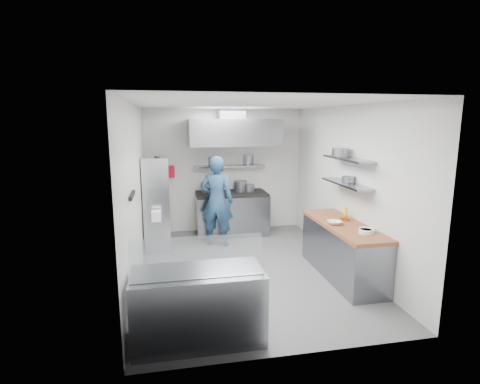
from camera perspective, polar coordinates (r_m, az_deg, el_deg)
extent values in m
plane|color=#505052|center=(6.66, 1.01, -11.58)|extent=(5.00, 5.00, 0.00)
plane|color=silver|center=(6.17, 1.10, 13.24)|extent=(5.00, 5.00, 0.00)
cube|color=white|center=(8.70, -2.40, 3.26)|extent=(3.60, 2.80, 0.02)
cube|color=white|center=(3.92, 8.75, -6.15)|extent=(3.60, 2.80, 0.02)
cube|color=white|center=(6.15, -15.57, -0.25)|extent=(2.80, 5.00, 0.02)
cube|color=white|center=(6.87, 15.90, 0.85)|extent=(2.80, 5.00, 0.02)
cube|color=gray|center=(8.51, -1.28, -3.42)|extent=(1.60, 0.80, 0.90)
cube|color=black|center=(8.40, -1.29, -0.25)|extent=(1.57, 0.78, 0.06)
cylinder|color=slate|center=(8.52, -5.11, 0.76)|extent=(0.25, 0.25, 0.20)
cylinder|color=slate|center=(8.50, 0.03, 0.91)|extent=(0.31, 0.31, 0.24)
cylinder|color=slate|center=(8.48, 1.33, 0.61)|extent=(0.27, 0.27, 0.16)
cube|color=gray|center=(8.54, -1.58, 3.94)|extent=(1.60, 0.30, 0.04)
cylinder|color=slate|center=(8.68, -4.07, 4.75)|extent=(0.25, 0.25, 0.18)
cylinder|color=slate|center=(8.86, 1.16, 5.03)|extent=(0.30, 0.30, 0.22)
cube|color=gray|center=(8.08, -1.12, 9.10)|extent=(1.90, 1.15, 0.55)
cube|color=slate|center=(8.30, -1.40, 11.77)|extent=(0.55, 0.55, 0.24)
cube|color=red|center=(8.54, -10.67, 3.08)|extent=(0.22, 0.10, 0.26)
imported|color=navy|center=(7.63, -3.55, -1.39)|extent=(0.79, 0.65, 1.86)
cube|color=silver|center=(7.70, -12.56, -1.56)|extent=(0.50, 0.90, 1.85)
cube|color=white|center=(7.13, -12.63, -3.58)|extent=(0.17, 0.21, 0.19)
cube|color=yellow|center=(7.48, -12.70, 1.00)|extent=(0.13, 0.17, 0.15)
cylinder|color=black|center=(7.20, -12.51, 4.66)|extent=(0.10, 0.10, 0.18)
cube|color=black|center=(5.24, -16.11, -0.47)|extent=(0.04, 0.55, 0.05)
cube|color=gray|center=(6.45, 15.30, -8.76)|extent=(0.62, 2.00, 0.84)
cube|color=#9A5233|center=(6.32, 15.50, -4.90)|extent=(0.65, 2.04, 0.06)
cylinder|color=white|center=(5.91, 18.72, -5.57)|extent=(0.23, 0.23, 0.06)
cylinder|color=white|center=(5.84, 18.58, -5.75)|extent=(0.20, 0.20, 0.06)
cylinder|color=#C06E36|center=(6.52, 15.66, -3.88)|extent=(0.16, 0.16, 0.06)
cylinder|color=yellow|center=(6.66, 15.81, -3.05)|extent=(0.06, 0.06, 0.18)
imported|color=white|center=(6.21, 14.19, -4.54)|extent=(0.26, 0.26, 0.06)
cube|color=gray|center=(6.52, 15.87, 1.23)|extent=(0.30, 1.30, 0.04)
cube|color=gray|center=(6.46, 16.06, 4.90)|extent=(0.30, 1.30, 0.04)
cylinder|color=slate|center=(6.55, 16.15, 1.88)|extent=(0.21, 0.21, 0.10)
cylinder|color=slate|center=(6.64, 15.02, 5.88)|extent=(0.28, 0.28, 0.14)
cube|color=gray|center=(4.56, -6.37, -16.87)|extent=(1.50, 0.70, 0.85)
cube|color=silver|center=(4.18, -6.42, -9.78)|extent=(1.47, 0.19, 0.42)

